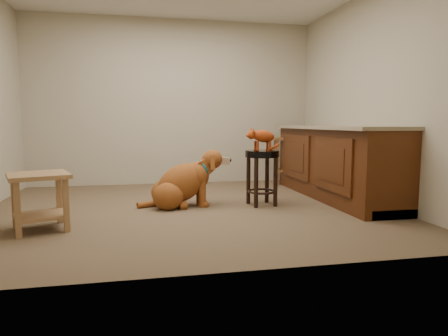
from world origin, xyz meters
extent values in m
cube|color=brown|center=(0.00, 0.00, 0.00)|extent=(4.50, 4.00, 0.01)
cube|color=#B3AA90|center=(0.00, 2.00, 1.30)|extent=(4.50, 0.04, 2.60)
cube|color=#B3AA90|center=(0.00, -2.00, 1.30)|extent=(4.50, 0.04, 2.60)
cube|color=#B3AA90|center=(2.25, 0.00, 1.30)|extent=(0.04, 4.00, 2.60)
cube|color=#4D240D|center=(1.95, 0.30, 0.45)|extent=(0.60, 2.50, 0.90)
cube|color=gray|center=(1.92, 0.30, 0.92)|extent=(0.70, 2.56, 0.04)
cube|color=black|center=(1.99, 0.30, 0.05)|extent=(0.52, 2.50, 0.10)
cube|color=#4D240D|center=(1.64, -0.25, 0.50)|extent=(0.02, 0.90, 0.62)
cube|color=#4D240D|center=(1.64, 0.85, 0.50)|extent=(0.02, 0.90, 0.62)
cube|color=#3F1D0B|center=(1.63, -0.25, 0.50)|extent=(0.02, 0.60, 0.40)
cube|color=#3F1D0B|center=(1.63, 0.85, 0.50)|extent=(0.02, 0.60, 0.40)
cylinder|color=black|center=(0.99, 0.17, 0.29)|extent=(0.05, 0.05, 0.58)
cylinder|color=black|center=(0.75, 0.14, 0.29)|extent=(0.05, 0.05, 0.58)
cylinder|color=black|center=(1.02, -0.07, 0.29)|extent=(0.05, 0.05, 0.58)
cylinder|color=black|center=(0.77, -0.10, 0.29)|extent=(0.05, 0.05, 0.58)
torus|color=black|center=(0.88, 0.03, 0.17)|extent=(0.37, 0.37, 0.03)
cylinder|color=black|center=(0.88, 0.03, 0.62)|extent=(0.40, 0.40, 0.08)
cube|color=brown|center=(1.96, 1.69, 0.35)|extent=(0.05, 0.05, 0.71)
cube|color=brown|center=(1.64, 1.77, 0.35)|extent=(0.05, 0.05, 0.71)
cube|color=brown|center=(1.88, 1.38, 0.35)|extent=(0.05, 0.05, 0.71)
cube|color=brown|center=(1.57, 1.45, 0.35)|extent=(0.05, 0.05, 0.71)
cube|color=brown|center=(1.76, 1.57, 0.73)|extent=(0.49, 0.49, 0.04)
cube|color=#946D44|center=(-1.31, -0.38, 0.24)|extent=(0.06, 0.06, 0.49)
cube|color=#946D44|center=(-1.68, -0.51, 0.24)|extent=(0.06, 0.06, 0.49)
cube|color=#946D44|center=(-1.18, -0.75, 0.24)|extent=(0.06, 0.06, 0.49)
cube|color=#946D44|center=(-1.55, -0.87, 0.24)|extent=(0.06, 0.06, 0.49)
cube|color=#946D44|center=(-1.43, -0.63, 0.51)|extent=(0.64, 0.64, 0.04)
cube|color=#946D44|center=(-1.43, -0.63, 0.14)|extent=(0.54, 0.54, 0.03)
ellipsoid|color=brown|center=(-0.23, 0.27, 0.15)|extent=(0.36, 0.30, 0.32)
ellipsoid|color=brown|center=(-0.23, 0.01, 0.15)|extent=(0.36, 0.30, 0.32)
cylinder|color=brown|center=(-0.07, 0.30, 0.04)|extent=(0.08, 0.10, 0.10)
cylinder|color=brown|center=(-0.06, 0.00, 0.04)|extent=(0.08, 0.10, 0.10)
ellipsoid|color=brown|center=(-0.06, 0.15, 0.28)|extent=(0.74, 0.40, 0.65)
ellipsoid|color=brown|center=(0.13, 0.15, 0.36)|extent=(0.28, 0.31, 0.33)
cylinder|color=brown|center=(0.17, 0.24, 0.19)|extent=(0.09, 0.09, 0.38)
cylinder|color=brown|center=(0.17, 0.06, 0.19)|extent=(0.09, 0.09, 0.38)
sphere|color=brown|center=(0.20, 0.24, 0.02)|extent=(0.10, 0.10, 0.10)
sphere|color=brown|center=(0.20, 0.07, 0.02)|extent=(0.10, 0.10, 0.10)
cylinder|color=brown|center=(0.21, 0.16, 0.46)|extent=(0.24, 0.18, 0.24)
ellipsoid|color=brown|center=(0.31, 0.16, 0.55)|extent=(0.25, 0.22, 0.23)
cube|color=tan|center=(0.44, 0.16, 0.53)|extent=(0.16, 0.09, 0.10)
sphere|color=black|center=(0.51, 0.16, 0.53)|extent=(0.06, 0.06, 0.06)
cube|color=brown|center=(0.29, 0.26, 0.52)|extent=(0.05, 0.06, 0.17)
cube|color=brown|center=(0.29, 0.05, 0.52)|extent=(0.05, 0.06, 0.17)
torus|color=#0C5E62|center=(0.21, 0.16, 0.45)|extent=(0.14, 0.22, 0.20)
cylinder|color=#D8BF4C|center=(0.26, 0.16, 0.38)|extent=(0.01, 0.04, 0.04)
cylinder|color=brown|center=(-0.43, 0.19, 0.03)|extent=(0.30, 0.18, 0.07)
ellipsoid|color=#97340F|center=(0.90, 0.04, 0.82)|extent=(0.30, 0.17, 0.18)
cylinder|color=#97340F|center=(0.81, 0.06, 0.71)|extent=(0.03, 0.03, 0.11)
sphere|color=#97340F|center=(0.81, 0.06, 0.67)|extent=(0.04, 0.04, 0.04)
cylinder|color=#97340F|center=(0.82, -0.01, 0.71)|extent=(0.03, 0.03, 0.11)
sphere|color=#97340F|center=(0.82, -0.01, 0.67)|extent=(0.04, 0.04, 0.04)
cylinder|color=#97340F|center=(0.96, 0.08, 0.71)|extent=(0.03, 0.03, 0.11)
sphere|color=#97340F|center=(0.96, 0.08, 0.67)|extent=(0.04, 0.04, 0.04)
cylinder|color=#97340F|center=(0.97, 0.01, 0.71)|extent=(0.03, 0.03, 0.11)
sphere|color=#97340F|center=(0.97, 0.01, 0.67)|extent=(0.04, 0.04, 0.04)
sphere|color=#97340F|center=(0.75, 0.02, 0.84)|extent=(0.10, 0.10, 0.10)
sphere|color=#97340F|center=(0.70, 0.02, 0.83)|extent=(0.04, 0.04, 0.04)
sphere|color=brown|center=(0.69, 0.01, 0.83)|extent=(0.02, 0.02, 0.02)
cone|color=#97340F|center=(0.75, 0.05, 0.90)|extent=(0.05, 0.05, 0.05)
cone|color=#C66B60|center=(0.75, 0.05, 0.89)|extent=(0.03, 0.03, 0.03)
cone|color=#97340F|center=(0.76, -0.01, 0.90)|extent=(0.05, 0.05, 0.05)
cone|color=#C66B60|center=(0.76, -0.01, 0.89)|extent=(0.03, 0.03, 0.03)
cylinder|color=#97340F|center=(1.04, 0.09, 0.68)|extent=(0.20, 0.14, 0.10)
camera|label=1|loc=(-0.51, -4.47, 0.98)|focal=32.00mm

